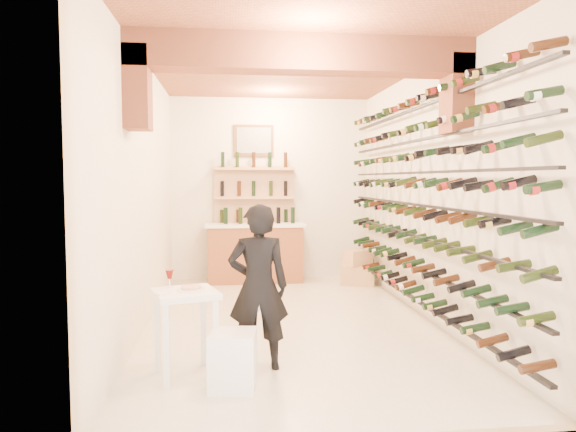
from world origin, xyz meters
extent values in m
plane|color=beige|center=(0.00, 0.00, 0.00)|extent=(6.00, 6.00, 0.00)
cube|color=silver|center=(0.00, 3.00, 1.60)|extent=(3.50, 0.02, 3.20)
cube|color=silver|center=(0.00, -3.00, 1.60)|extent=(3.50, 0.02, 3.20)
cube|color=silver|center=(-1.75, 0.00, 1.60)|extent=(0.02, 6.00, 3.20)
cube|color=silver|center=(1.75, 0.00, 1.60)|extent=(0.02, 6.00, 3.20)
cube|color=brown|center=(0.00, 0.00, 3.20)|extent=(3.50, 6.00, 0.02)
cube|color=#9B5136|center=(0.00, -1.00, 3.02)|extent=(3.50, 0.35, 0.36)
cube|color=#9B5136|center=(-1.63, -1.00, 2.65)|extent=(0.24, 0.35, 0.80)
cube|color=#9B5136|center=(1.63, -1.00, 2.65)|extent=(0.24, 0.35, 0.80)
cube|color=black|center=(1.59, 0.00, 0.25)|extent=(0.06, 5.70, 0.03)
cube|color=black|center=(1.59, 0.00, 0.65)|extent=(0.06, 5.70, 0.03)
cube|color=black|center=(1.59, 0.00, 1.05)|extent=(0.06, 5.70, 0.03)
cube|color=black|center=(1.59, 0.00, 1.45)|extent=(0.06, 5.70, 0.03)
cube|color=black|center=(1.59, 0.00, 1.85)|extent=(0.06, 5.70, 0.03)
cube|color=black|center=(1.59, 0.00, 2.25)|extent=(0.06, 5.70, 0.03)
cube|color=black|center=(1.59, 0.00, 2.65)|extent=(0.06, 5.70, 0.03)
cube|color=brown|center=(-0.30, 2.65, 0.48)|extent=(1.60, 0.55, 0.96)
cube|color=white|center=(-0.30, 2.65, 0.98)|extent=(1.70, 0.62, 0.05)
cube|color=tan|center=(-0.30, 2.92, 1.00)|extent=(1.40, 0.10, 2.00)
cube|color=tan|center=(-0.30, 2.82, 0.45)|extent=(1.40, 0.28, 0.04)
cube|color=tan|center=(-0.30, 2.82, 0.95)|extent=(1.40, 0.28, 0.04)
cube|color=tan|center=(-0.30, 2.82, 1.45)|extent=(1.40, 0.28, 0.04)
cube|color=tan|center=(-0.30, 2.82, 1.95)|extent=(1.40, 0.28, 0.04)
cube|color=brown|center=(-0.30, 2.97, 2.45)|extent=(0.70, 0.04, 0.55)
cube|color=#99998C|center=(-0.30, 2.94, 2.45)|extent=(0.60, 0.01, 0.45)
cube|color=white|center=(-1.14, -1.64, 0.75)|extent=(0.67, 0.67, 0.05)
cube|color=white|center=(-1.29, -1.91, 0.36)|extent=(0.05, 0.05, 0.72)
cube|color=white|center=(-0.87, -1.78, 0.36)|extent=(0.05, 0.05, 0.72)
cube|color=white|center=(-1.42, -1.50, 0.36)|extent=(0.05, 0.05, 0.72)
cube|color=white|center=(-1.00, -1.37, 0.36)|extent=(0.05, 0.05, 0.72)
cylinder|color=white|center=(-1.09, -1.62, 0.78)|extent=(0.25, 0.25, 0.02)
cylinder|color=#BF7266|center=(-1.09, -1.62, 0.80)|extent=(0.18, 0.18, 0.02)
cube|color=white|center=(-1.33, -1.76, 0.78)|extent=(0.17, 0.17, 0.02)
cylinder|color=white|center=(-1.30, -1.48, 0.78)|extent=(0.07, 0.07, 0.00)
cylinder|color=white|center=(-1.30, -1.48, 0.83)|extent=(0.01, 0.01, 0.09)
cone|color=#530A07|center=(-1.30, -1.48, 0.90)|extent=(0.08, 0.08, 0.08)
cube|color=white|center=(-0.73, -1.95, 0.24)|extent=(0.43, 0.43, 0.48)
imported|color=black|center=(-0.49, -1.52, 0.77)|extent=(0.57, 0.38, 1.54)
cylinder|color=silver|center=(-0.36, 0.74, 0.02)|extent=(0.41, 0.41, 0.03)
cylinder|color=silver|center=(-0.36, 0.74, 0.38)|extent=(0.08, 0.08, 0.72)
cylinder|color=silver|center=(-0.36, 0.74, 0.76)|extent=(0.39, 0.39, 0.07)
torus|color=silver|center=(-0.36, 0.74, 0.23)|extent=(0.31, 0.31, 0.02)
cube|color=tan|center=(1.40, 2.20, 0.17)|extent=(0.64, 0.53, 0.33)
cube|color=tan|center=(1.40, 2.20, 0.46)|extent=(0.51, 0.44, 0.25)
camera|label=1|loc=(-0.76, -6.31, 1.77)|focal=32.64mm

